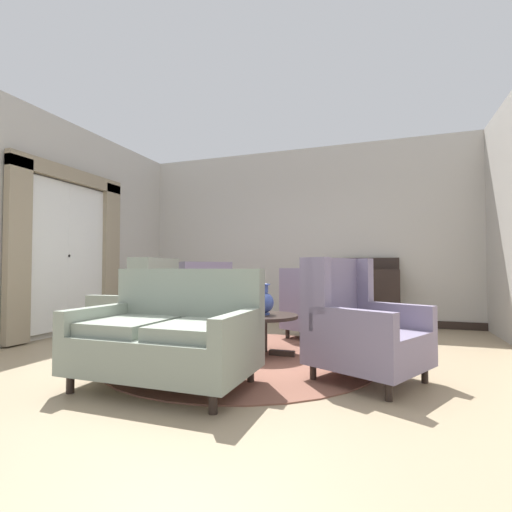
# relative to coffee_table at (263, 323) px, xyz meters

# --- Properties ---
(ground) EXTENTS (8.97, 8.97, 0.00)m
(ground) POSITION_rel_coffee_table_xyz_m (-0.18, -0.49, -0.35)
(ground) COLOR #9E896B
(wall_back) EXTENTS (6.12, 0.08, 3.13)m
(wall_back) POSITION_rel_coffee_table_xyz_m (-0.18, 2.71, 1.21)
(wall_back) COLOR #BCB7AD
(wall_back) RESTS_ON ground
(wall_left) EXTENTS (0.08, 4.48, 3.13)m
(wall_left) POSITION_rel_coffee_table_xyz_m (-3.16, 0.47, 1.21)
(wall_left) COLOR #BCB7AD
(wall_left) RESTS_ON ground
(baseboard_back) EXTENTS (5.96, 0.03, 0.12)m
(baseboard_back) POSITION_rel_coffee_table_xyz_m (-0.18, 2.66, -0.29)
(baseboard_back) COLOR black
(baseboard_back) RESTS_ON ground
(area_rug) EXTENTS (2.86, 2.86, 0.01)m
(area_rug) POSITION_rel_coffee_table_xyz_m (-0.18, -0.19, -0.35)
(area_rug) COLOR brown
(area_rug) RESTS_ON ground
(window_with_curtains) EXTENTS (0.12, 1.99, 2.40)m
(window_with_curtains) POSITION_rel_coffee_table_xyz_m (-3.06, 0.30, 0.95)
(window_with_curtains) COLOR silver
(coffee_table) EXTENTS (0.78, 0.78, 0.45)m
(coffee_table) POSITION_rel_coffee_table_xyz_m (0.00, 0.00, 0.00)
(coffee_table) COLOR black
(coffee_table) RESTS_ON ground
(porcelain_vase) EXTENTS (0.20, 0.20, 0.34)m
(porcelain_vase) POSITION_rel_coffee_table_xyz_m (0.02, -0.00, 0.24)
(porcelain_vase) COLOR #384C93
(porcelain_vase) RESTS_ON coffee_table
(settee) EXTENTS (1.43, 0.88, 0.96)m
(settee) POSITION_rel_coffee_table_xyz_m (-0.40, -1.28, 0.05)
(settee) COLOR gray
(settee) RESTS_ON ground
(armchair_near_sideboard) EXTENTS (1.11, 1.09, 1.05)m
(armchair_near_sideboard) POSITION_rel_coffee_table_xyz_m (-1.27, 0.91, 0.09)
(armchair_near_sideboard) COLOR slate
(armchair_near_sideboard) RESTS_ON ground
(armchair_near_window) EXTENTS (1.15, 1.16, 0.96)m
(armchair_near_window) POSITION_rel_coffee_table_xyz_m (0.46, 1.12, 0.05)
(armchair_near_window) COLOR slate
(armchair_near_window) RESTS_ON ground
(armchair_beside_settee) EXTENTS (0.87, 0.87, 1.08)m
(armchair_beside_settee) POSITION_rel_coffee_table_xyz_m (-1.53, -0.10, 0.10)
(armchair_beside_settee) COLOR gray
(armchair_beside_settee) RESTS_ON ground
(armchair_foreground_right) EXTENTS (1.11, 1.09, 1.05)m
(armchair_foreground_right) POSITION_rel_coffee_table_xyz_m (1.07, -0.58, 0.09)
(armchair_foreground_right) COLOR slate
(armchair_foreground_right) RESTS_ON ground
(side_table) EXTENTS (0.47, 0.47, 0.69)m
(side_table) POSITION_rel_coffee_table_xyz_m (0.80, 1.22, 0.06)
(side_table) COLOR black
(side_table) RESTS_ON ground
(sideboard) EXTENTS (0.95, 0.35, 1.13)m
(sideboard) POSITION_rel_coffee_table_xyz_m (1.02, 2.42, 0.18)
(sideboard) COLOR black
(sideboard) RESTS_ON ground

